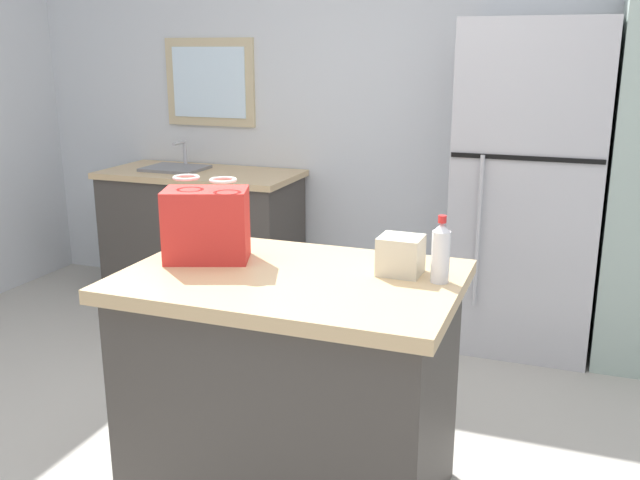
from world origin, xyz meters
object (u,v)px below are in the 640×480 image
(refrigerator, at_px, (528,189))
(kitchen_island, at_px, (292,389))
(bottle, at_px, (441,253))
(shopping_bag, at_px, (206,224))
(small_box, at_px, (401,255))

(refrigerator, bearing_deg, kitchen_island, -109.80)
(kitchen_island, relative_size, bottle, 5.08)
(kitchen_island, relative_size, refrigerator, 0.65)
(shopping_bag, distance_m, bottle, 0.88)
(shopping_bag, height_order, bottle, shopping_bag)
(kitchen_island, xyz_separation_m, bottle, (0.52, 0.10, 0.56))
(small_box, bearing_deg, kitchen_island, -159.05)
(kitchen_island, bearing_deg, bottle, 10.72)
(refrigerator, distance_m, bottle, 1.79)
(kitchen_island, bearing_deg, small_box, 20.95)
(refrigerator, bearing_deg, shopping_bag, -119.74)
(refrigerator, xyz_separation_m, bottle, (-0.16, -1.78, 0.09))
(refrigerator, xyz_separation_m, small_box, (-0.31, -1.74, 0.06))
(kitchen_island, bearing_deg, refrigerator, 70.20)
(shopping_bag, bearing_deg, refrigerator, 60.26)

